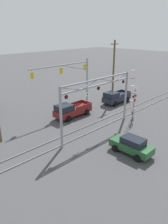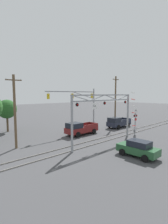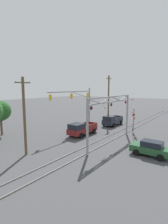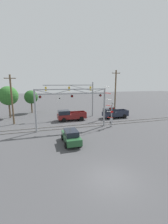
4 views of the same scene
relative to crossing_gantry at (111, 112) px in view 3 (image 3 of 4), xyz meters
The scene contains 11 objects.
rail_track_near 4.07m from the crossing_gantry, 87.54° to the left, with size 80.00×0.08×0.10m, color gray.
rail_track_far 4.41m from the crossing_gantry, 89.59° to the left, with size 80.00×0.08×0.10m, color gray.
crossing_gantry is the anchor object (origin of this frame).
crossing_signal_mast 6.54m from the crossing_gantry, ahead, with size 1.81×0.35×6.52m.
traffic_signal_span 8.50m from the crossing_gantry, 64.25° to the left, with size 10.08×0.39×7.17m.
pickup_truck_lead 6.27m from the crossing_gantry, 81.64° to the left, with size 5.36×2.25×1.97m.
pickup_truck_following 11.28m from the crossing_gantry, 26.20° to the left, with size 5.08×2.25×1.97m.
sedan_waiting 6.54m from the crossing_gantry, 104.04° to the right, with size 1.92×4.04×1.64m.
utility_pole_left 10.59m from the crossing_gantry, 148.59° to the left, with size 1.80×0.28×8.34m.
utility_pole_right 12.22m from the crossing_gantry, 30.01° to the left, with size 1.80×0.28×9.54m.
background_tree_beyond_span 16.61m from the crossing_gantry, 112.69° to the left, with size 3.11×3.11×5.31m.
Camera 3 is at (-19.97, 2.61, 7.26)m, focal length 28.00 mm.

